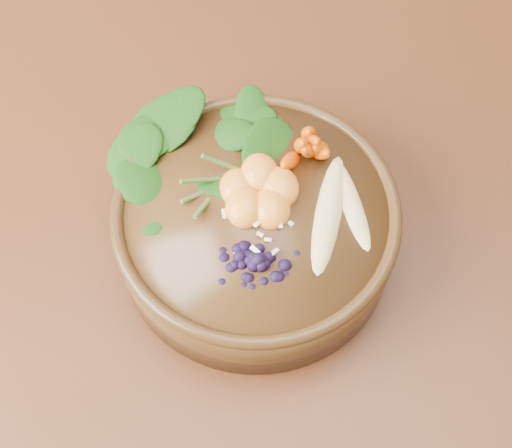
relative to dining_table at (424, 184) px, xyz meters
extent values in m
plane|color=#381E0F|center=(0.00, 0.00, -0.66)|extent=(4.00, 4.00, 0.00)
cube|color=#572D17|center=(0.00, 0.00, 0.07)|extent=(1.60, 0.90, 0.04)
cylinder|color=#482C12|center=(-0.24, -0.12, 0.13)|extent=(0.35, 0.35, 0.08)
ellipsoid|color=#E0CC84|center=(-0.14, -0.13, 0.19)|extent=(0.05, 0.16, 0.03)
ellipsoid|color=#E0CC84|center=(-0.17, -0.14, 0.19)|extent=(0.07, 0.16, 0.03)
camera|label=1|loc=(-0.28, -0.51, 0.83)|focal=50.00mm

